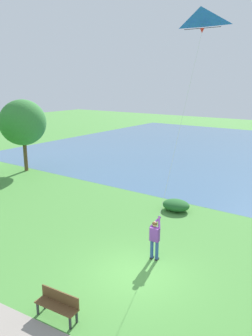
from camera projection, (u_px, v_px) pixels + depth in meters
name	position (u px, v px, depth m)	size (l,w,h in m)	color
ground_plane	(137.00, 274.00, 13.07)	(120.00, 120.00, 0.00)	#4C8E3D
lake_water	(240.00, 152.00, 36.10)	(36.00, 44.00, 0.01)	#476B8E
person_kite_flyer	(155.00, 237.00, 13.92)	(0.62, 0.52, 1.83)	#232328
flying_kite	(200.00, 21.00, 15.07)	(4.20, 1.92, 8.82)	blue
park_bench_near_walkway	(58.00, 303.00, 10.54)	(0.59, 1.54, 0.88)	brown
tree_lakeside_far	(23.00, 123.00, 27.45)	(3.95, 3.65, 6.02)	brown
lakeside_shrub	(176.00, 205.00, 19.52)	(1.37, 1.62, 0.64)	#236028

